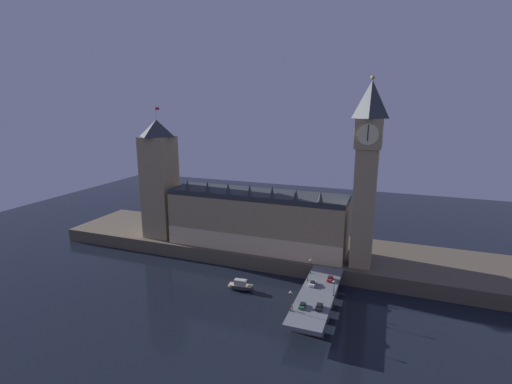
% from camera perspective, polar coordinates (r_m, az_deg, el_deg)
% --- Properties ---
extents(ground_plane, '(400.00, 400.00, 0.00)m').
position_cam_1_polar(ground_plane, '(152.49, -1.80, -14.85)').
color(ground_plane, black).
extents(embankment, '(220.00, 42.00, 6.41)m').
position_cam_1_polar(embankment, '(184.47, 2.85, -8.61)').
color(embankment, brown).
rests_on(embankment, ground_plane).
extents(parliament_hall, '(82.85, 20.96, 31.79)m').
position_cam_1_polar(parliament_hall, '(173.56, 0.10, -4.26)').
color(parliament_hall, tan).
rests_on(parliament_hall, embankment).
extents(clock_tower, '(10.46, 10.57, 76.20)m').
position_cam_1_polar(clock_tower, '(152.45, 16.62, 3.25)').
color(clock_tower, tan).
rests_on(clock_tower, embankment).
extents(victoria_tower, '(14.44, 14.44, 64.65)m').
position_cam_1_polar(victoria_tower, '(191.02, -14.61, 1.96)').
color(victoria_tower, tan).
rests_on(victoria_tower, embankment).
extents(bridge, '(12.18, 46.00, 6.95)m').
position_cam_1_polar(bridge, '(138.61, 9.35, -15.95)').
color(bridge, slate).
rests_on(bridge, ground_plane).
extents(car_northbound_lead, '(2.07, 4.36, 1.52)m').
position_cam_1_polar(car_northbound_lead, '(142.11, 8.73, -13.74)').
color(car_northbound_lead, silver).
rests_on(car_northbound_lead, bridge).
extents(car_northbound_trail, '(1.87, 4.05, 1.37)m').
position_cam_1_polar(car_northbound_trail, '(128.13, 7.15, -16.92)').
color(car_northbound_trail, '#235633').
rests_on(car_northbound_trail, bridge).
extents(car_southbound_lead, '(2.10, 4.33, 1.49)m').
position_cam_1_polar(car_southbound_lead, '(127.97, 9.69, -17.02)').
color(car_southbound_lead, black).
rests_on(car_southbound_lead, bridge).
extents(car_southbound_trail, '(2.05, 4.23, 1.54)m').
position_cam_1_polar(car_southbound_trail, '(146.69, 11.34, -12.95)').
color(car_southbound_trail, red).
rests_on(car_southbound_trail, bridge).
extents(pedestrian_near_rail, '(0.38, 0.38, 1.78)m').
position_cam_1_polar(pedestrian_near_rail, '(125.95, 5.57, -17.29)').
color(pedestrian_near_rail, black).
rests_on(pedestrian_near_rail, bridge).
extents(pedestrian_mid_walk, '(0.38, 0.38, 1.68)m').
position_cam_1_polar(pedestrian_mid_walk, '(138.62, 11.86, -14.52)').
color(pedestrian_mid_walk, black).
rests_on(pedestrian_mid_walk, bridge).
extents(pedestrian_far_rail, '(0.38, 0.38, 1.63)m').
position_cam_1_polar(pedestrian_far_rail, '(144.95, 7.90, -13.08)').
color(pedestrian_far_rail, black).
rests_on(pedestrian_far_rail, bridge).
extents(street_lamp_near, '(1.34, 0.60, 7.01)m').
position_cam_1_polar(street_lamp_near, '(123.84, 5.35, -16.02)').
color(street_lamp_near, '#2D3333').
rests_on(street_lamp_near, bridge).
extents(street_lamp_mid, '(1.34, 0.60, 5.86)m').
position_cam_1_polar(street_lamp_mid, '(134.99, 11.91, -13.99)').
color(street_lamp_mid, '#2D3333').
rests_on(street_lamp_mid, bridge).
extents(street_lamp_far, '(1.34, 0.60, 5.96)m').
position_cam_1_polar(street_lamp_far, '(149.81, 8.37, -10.98)').
color(street_lamp_far, '#2D3333').
rests_on(street_lamp_far, bridge).
extents(boat_upstream, '(11.13, 4.63, 4.42)m').
position_cam_1_polar(boat_upstream, '(151.94, -2.40, -14.27)').
color(boat_upstream, '#28282D').
rests_on(boat_upstream, ground_plane).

